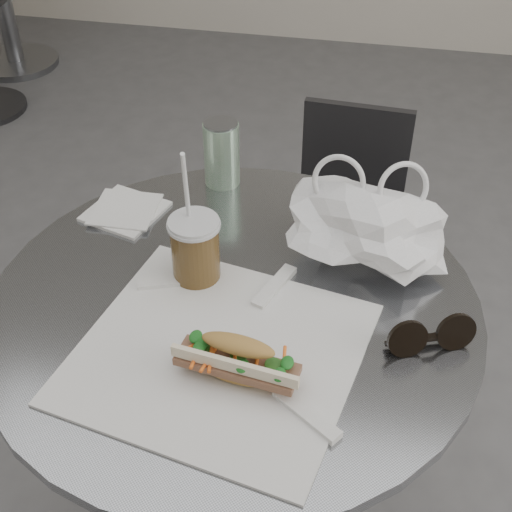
% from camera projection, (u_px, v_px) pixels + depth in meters
% --- Properties ---
extents(cafe_table, '(0.76, 0.76, 0.74)m').
position_uv_depth(cafe_table, '(236.00, 414.00, 1.27)').
color(cafe_table, slate).
rests_on(cafe_table, ground).
extents(chair_far, '(0.35, 0.36, 0.66)m').
position_uv_depth(chair_far, '(340.00, 252.00, 1.89)').
color(chair_far, '#2D2D2F').
rests_on(chair_far, ground).
extents(sandwich_paper, '(0.45, 0.43, 0.00)m').
position_uv_depth(sandwich_paper, '(218.00, 353.00, 1.01)').
color(sandwich_paper, white).
rests_on(sandwich_paper, cafe_table).
extents(banh_mi, '(0.21, 0.11, 0.07)m').
position_uv_depth(banh_mi, '(238.00, 360.00, 0.95)').
color(banh_mi, '#BB8246').
rests_on(banh_mi, sandwich_paper).
extents(iced_coffee, '(0.08, 0.08, 0.24)m').
position_uv_depth(iced_coffee, '(195.00, 248.00, 1.10)').
color(iced_coffee, brown).
rests_on(iced_coffee, cafe_table).
extents(sunglasses, '(0.13, 0.07, 0.06)m').
position_uv_depth(sunglasses, '(431.00, 337.00, 1.00)').
color(sunglasses, black).
rests_on(sunglasses, cafe_table).
extents(plastic_bag, '(0.27, 0.22, 0.12)m').
position_uv_depth(plastic_bag, '(365.00, 227.00, 1.14)').
color(plastic_bag, white).
rests_on(plastic_bag, cafe_table).
extents(napkin_stack, '(0.15, 0.15, 0.01)m').
position_uv_depth(napkin_stack, '(125.00, 211.00, 1.27)').
color(napkin_stack, white).
rests_on(napkin_stack, cafe_table).
extents(drink_can, '(0.07, 0.07, 0.13)m').
position_uv_depth(drink_can, '(222.00, 153.00, 1.31)').
color(drink_can, '#5EA169').
rests_on(drink_can, cafe_table).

